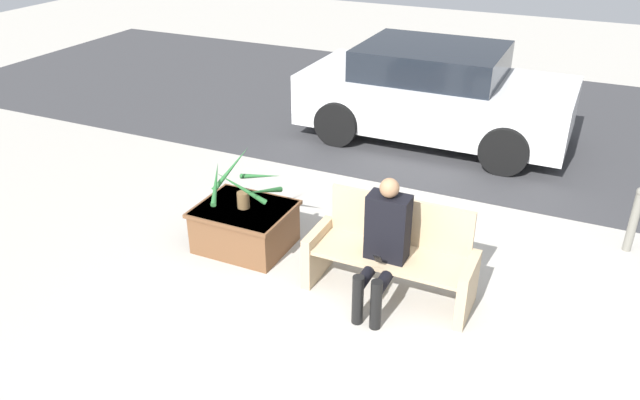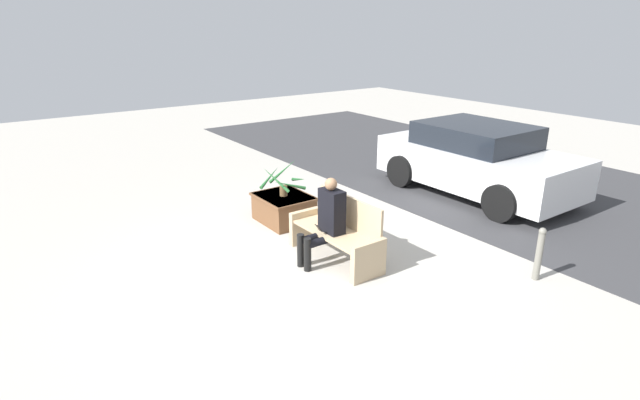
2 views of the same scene
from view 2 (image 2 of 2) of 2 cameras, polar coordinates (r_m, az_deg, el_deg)
The scene contains 8 objects.
ground_plane at distance 7.08m, azimuth -2.01°, elevation -7.81°, with size 30.00×30.00×0.00m, color #ADA89E.
road_surface at distance 11.15m, azimuth 23.68°, elevation 0.92°, with size 20.00×6.00×0.01m, color #38383A.
bench at distance 7.21m, azimuth 2.11°, elevation -3.72°, with size 1.57×0.56×0.91m.
person_seated at distance 7.01m, azimuth 0.71°, elevation -2.16°, with size 0.38×0.64×1.24m.
planter_box at distance 8.61m, azimuth -4.15°, elevation -0.86°, with size 0.98×0.81×0.47m.
potted_plant at distance 8.46m, azimuth -4.21°, elevation 2.14°, with size 0.75×0.75×0.58m.
parked_car at distance 10.40m, azimuth 17.47°, elevation 4.44°, with size 3.90×1.98×1.39m.
bollard_post at distance 7.23m, azimuth 23.78°, elevation -5.54°, with size 0.10×0.10×0.75m.
Camera 2 is at (5.25, -3.47, 3.26)m, focal length 28.00 mm.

